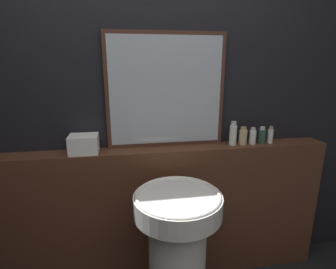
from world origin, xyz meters
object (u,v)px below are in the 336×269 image
object	(u,v)px
pedestal_sink	(177,252)
shampoo_bottle	(233,134)
lotion_bottle	(253,136)
hand_soap_bottle	(270,135)
conditioner_bottle	(243,136)
towel_stack	(84,144)
mirror	(166,91)
body_wash_bottle	(262,136)

from	to	relation	value
pedestal_sink	shampoo_bottle	size ratio (longest dim) A/B	5.20
lotion_bottle	hand_soap_bottle	xyz separation A→B (m)	(0.13, 0.00, 0.00)
shampoo_bottle	conditioner_bottle	world-z (taller)	shampoo_bottle
pedestal_sink	towel_stack	xyz separation A→B (m)	(-0.52, 0.40, 0.55)
pedestal_sink	conditioner_bottle	distance (m)	0.87
mirror	shampoo_bottle	world-z (taller)	mirror
towel_stack	body_wash_bottle	distance (m)	1.20
pedestal_sink	towel_stack	world-z (taller)	towel_stack
towel_stack	hand_soap_bottle	bearing A→B (deg)	0.00
conditioner_bottle	lotion_bottle	world-z (taller)	conditioner_bottle
pedestal_sink	body_wash_bottle	world-z (taller)	body_wash_bottle
pedestal_sink	towel_stack	bearing A→B (deg)	142.59
conditioner_bottle	body_wash_bottle	xyz separation A→B (m)	(0.14, -0.00, -0.00)
towel_stack	hand_soap_bottle	size ratio (longest dim) A/B	1.48
shampoo_bottle	hand_soap_bottle	size ratio (longest dim) A/B	1.39
lotion_bottle	body_wash_bottle	distance (m)	0.07
mirror	towel_stack	size ratio (longest dim) A/B	4.43
conditioner_bottle	body_wash_bottle	bearing A→B (deg)	-0.00
shampoo_bottle	towel_stack	bearing A→B (deg)	-180.00
towel_stack	shampoo_bottle	world-z (taller)	shampoo_bottle
towel_stack	body_wash_bottle	xyz separation A→B (m)	(1.20, 0.00, -0.00)
towel_stack	body_wash_bottle	world-z (taller)	body_wash_bottle
mirror	conditioner_bottle	world-z (taller)	mirror
lotion_bottle	mirror	bearing A→B (deg)	173.92
pedestal_sink	body_wash_bottle	size ratio (longest dim) A/B	7.10
pedestal_sink	hand_soap_bottle	xyz separation A→B (m)	(0.75, 0.40, 0.55)
shampoo_bottle	conditioner_bottle	bearing A→B (deg)	0.00
pedestal_sink	shampoo_bottle	distance (m)	0.84
mirror	shampoo_bottle	bearing A→B (deg)	-8.02
conditioner_bottle	body_wash_bottle	size ratio (longest dim) A/B	1.03
towel_stack	lotion_bottle	distance (m)	1.13
mirror	conditioner_bottle	xyz separation A→B (m)	(0.53, -0.06, -0.31)
shampoo_bottle	hand_soap_bottle	distance (m)	0.28
mirror	conditioner_bottle	distance (m)	0.62
pedestal_sink	body_wash_bottle	distance (m)	0.96
mirror	lotion_bottle	size ratio (longest dim) A/B	6.70
shampoo_bottle	lotion_bottle	distance (m)	0.15
shampoo_bottle	lotion_bottle	size ratio (longest dim) A/B	1.42
body_wash_bottle	mirror	bearing A→B (deg)	174.54
conditioner_bottle	shampoo_bottle	bearing A→B (deg)	180.00
conditioner_bottle	towel_stack	bearing A→B (deg)	-180.00
lotion_bottle	body_wash_bottle	size ratio (longest dim) A/B	0.96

